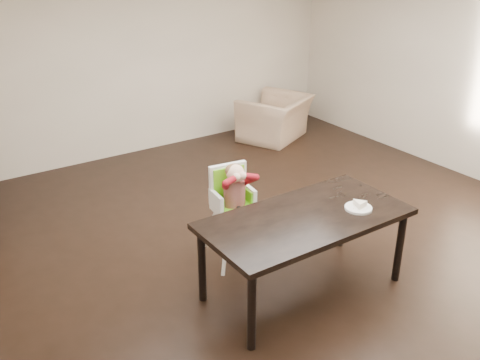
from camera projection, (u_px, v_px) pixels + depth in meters
The scene contains 6 objects.
ground at pixel (304, 248), 5.49m from camera, with size 7.00×7.00×0.00m, color black.
room_walls at pixel (315, 68), 4.72m from camera, with size 6.02×7.02×2.71m.
dining_table at pixel (305, 224), 4.57m from camera, with size 1.80×0.90×0.75m.
high_chair at pixel (233, 192), 5.07m from camera, with size 0.47×0.47×1.00m.
plate at pixel (359, 206), 4.65m from camera, with size 0.29×0.29×0.07m.
armchair at pixel (275, 111), 8.31m from camera, with size 1.03×0.67×0.90m, color tan.
Camera 1 is at (-3.18, -3.54, 2.91)m, focal length 40.00 mm.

